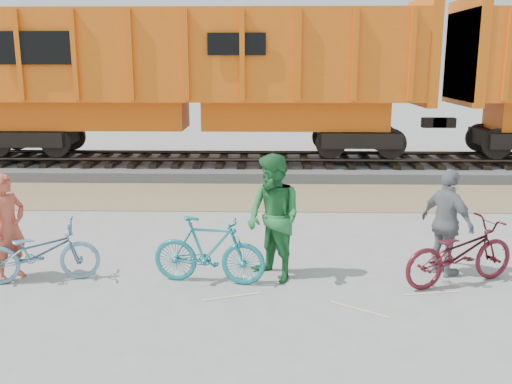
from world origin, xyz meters
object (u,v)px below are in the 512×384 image
Objects in this scene: bicycle_maroon at (460,252)px; person_man at (274,218)px; person_solo at (8,227)px; person_woman at (447,223)px; bicycle_blue at (39,252)px; bicycle_teal at (209,250)px; hopper_car_center at (194,74)px.

bicycle_maroon is 0.97× the size of person_man.
person_solo is 0.98× the size of person_woman.
person_woman is (2.77, 0.25, -0.13)m from person_man.
bicycle_blue is 2.66m from bicycle_teal.
person_woman is at bearing -99.08° from bicycle_blue.
bicycle_blue is at bearing 98.38° from bicycle_teal.
bicycle_maroon reaches higher than bicycle_blue.
bicycle_blue is 0.91× the size of person_man.
bicycle_maroon is 2.92m from person_man.
bicycle_teal is 0.88× the size of person_man.
bicycle_teal reaches higher than bicycle_maroon.
person_man is 1.15× the size of person_woman.
person_man is (2.39, -9.06, -2.00)m from hopper_car_center.
hopper_car_center is at bearing -0.61° from person_woman.
person_woman reaches higher than bicycle_maroon.
person_man is at bearing 65.29° from bicycle_maroon.
person_woman is at bearing -61.97° from person_solo.
person_man is at bearing -63.52° from person_solo.
person_man is (1.00, 0.20, 0.47)m from bicycle_teal.
bicycle_maroon is (6.53, 0.04, 0.03)m from bicycle_blue.
person_man reaches higher than bicycle_blue.
hopper_car_center is at bearing 17.02° from bicycle_teal.
person_solo is 6.94m from person_woman.
hopper_car_center reaches higher than bicycle_blue.
person_solo reaches higher than bicycle_maroon.
hopper_car_center is 8.04× the size of person_woman.
hopper_car_center is at bearing 154.94° from person_man.
bicycle_blue is 6.54m from bicycle_maroon.
person_woman is (5.16, -8.81, -2.14)m from hopper_car_center.
person_woman is (6.43, 0.44, 0.39)m from bicycle_blue.
bicycle_maroon is at bearing -80.76° from bicycle_teal.
bicycle_maroon is 1.14× the size of person_solo.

